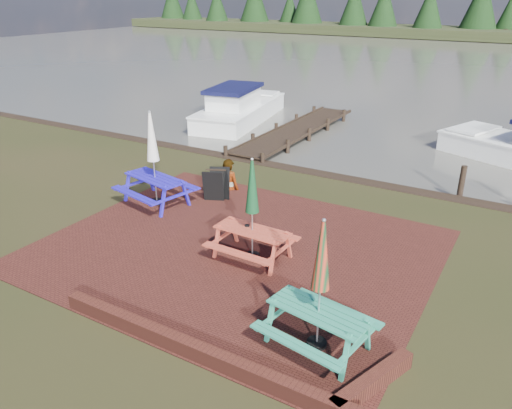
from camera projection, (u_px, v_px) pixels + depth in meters
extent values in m
plane|color=black|center=(212.00, 268.00, 11.23)|extent=(120.00, 120.00, 0.00)
cube|color=#3B1813|center=(236.00, 249.00, 12.02)|extent=(9.00, 7.50, 0.02)
cube|color=#4C1E16|center=(196.00, 351.00, 8.41)|extent=(6.00, 0.22, 0.30)
cube|color=#4C1E16|center=(372.00, 382.00, 7.74)|extent=(0.82, 1.77, 0.30)
cube|color=#4E4B42|center=(474.00, 67.00, 40.51)|extent=(120.00, 60.00, 0.02)
cube|color=black|center=(511.00, 35.00, 63.27)|extent=(120.00, 10.00, 1.20)
cube|color=#2B8C6E|center=(319.00, 312.00, 8.48)|extent=(1.85, 0.96, 0.04)
cube|color=#2B8C6E|center=(295.00, 345.00, 8.13)|extent=(1.77, 0.52, 0.04)
cube|color=#2B8C6E|center=(338.00, 308.00, 9.06)|extent=(1.77, 0.52, 0.04)
cube|color=#2B8C6E|center=(282.00, 312.00, 9.08)|extent=(0.33, 1.52, 0.72)
cube|color=#2B8C6E|center=(356.00, 348.00, 8.18)|extent=(0.33, 1.52, 0.72)
cylinder|color=black|center=(317.00, 344.00, 8.75)|extent=(0.35, 0.35, 0.10)
cylinder|color=#B2B2B7|center=(320.00, 287.00, 8.29)|extent=(0.04, 0.04, 2.44)
cone|color=red|center=(322.00, 256.00, 8.05)|extent=(0.31, 0.31, 1.22)
cube|color=#BC4530|center=(252.00, 230.00, 11.36)|extent=(1.76, 0.72, 0.04)
cube|color=#BC4530|center=(236.00, 253.00, 10.96)|extent=(1.75, 0.28, 0.04)
cube|color=#BC4530|center=(267.00, 231.00, 11.98)|extent=(1.75, 0.28, 0.04)
cube|color=#BC4530|center=(226.00, 236.00, 11.87)|extent=(0.12, 1.51, 0.72)
cube|color=#BC4530|center=(281.00, 253.00, 11.14)|extent=(0.12, 1.51, 0.72)
cylinder|color=black|center=(252.00, 256.00, 11.63)|extent=(0.35, 0.35, 0.10)
cylinder|color=#B2B2B7|center=(252.00, 211.00, 11.17)|extent=(0.03, 0.03, 2.42)
cone|color=#103B1D|center=(252.00, 187.00, 10.94)|extent=(0.31, 0.31, 1.21)
cube|color=#2318B8|center=(155.00, 178.00, 14.29)|extent=(2.07, 1.15, 0.04)
cube|color=#2318B8|center=(134.00, 195.00, 13.91)|extent=(1.96, 0.67, 0.04)
cube|color=#2318B8|center=(176.00, 181.00, 14.91)|extent=(1.96, 0.67, 0.04)
cube|color=#2318B8|center=(139.00, 184.00, 14.97)|extent=(0.44, 1.67, 0.80)
cube|color=#2318B8|center=(175.00, 198.00, 13.92)|extent=(0.44, 1.67, 0.80)
cylinder|color=black|center=(157.00, 202.00, 14.58)|extent=(0.39, 0.39, 0.11)
cylinder|color=#B2B2B7|center=(153.00, 159.00, 14.07)|extent=(0.04, 0.04, 2.71)
cone|color=white|center=(151.00, 137.00, 13.81)|extent=(0.35, 0.35, 1.36)
cube|color=black|center=(213.00, 187.00, 14.51)|extent=(0.64, 0.46, 0.97)
cube|color=black|center=(220.00, 183.00, 14.77)|extent=(0.64, 0.46, 0.97)
cube|color=black|center=(216.00, 170.00, 14.45)|extent=(0.56, 0.28, 0.03)
cube|color=black|center=(297.00, 129.00, 21.91)|extent=(1.60, 9.00, 0.06)
cube|color=black|center=(282.00, 126.00, 22.24)|extent=(0.08, 9.00, 0.08)
cube|color=black|center=(313.00, 130.00, 21.54)|extent=(0.08, 9.00, 0.08)
cylinder|color=black|center=(226.00, 159.00, 18.81)|extent=(0.16, 0.16, 1.00)
cylinder|color=black|center=(262.00, 166.00, 18.07)|extent=(0.16, 0.16, 1.00)
cube|color=white|center=(241.00, 115.00, 24.46)|extent=(3.46, 7.04, 0.96)
cube|color=white|center=(240.00, 105.00, 24.26)|extent=(3.53, 7.18, 0.08)
cube|color=white|center=(234.00, 98.00, 23.38)|extent=(2.14, 3.08, 0.82)
cube|color=black|center=(234.00, 88.00, 23.20)|extent=(2.39, 3.51, 0.17)
cube|color=white|center=(258.00, 93.00, 26.42)|extent=(2.15, 1.54, 0.10)
cube|color=white|center=(474.00, 128.00, 19.85)|extent=(1.88, 2.31, 0.09)
imported|color=gray|center=(228.00, 159.00, 15.27)|extent=(0.72, 0.48, 1.96)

